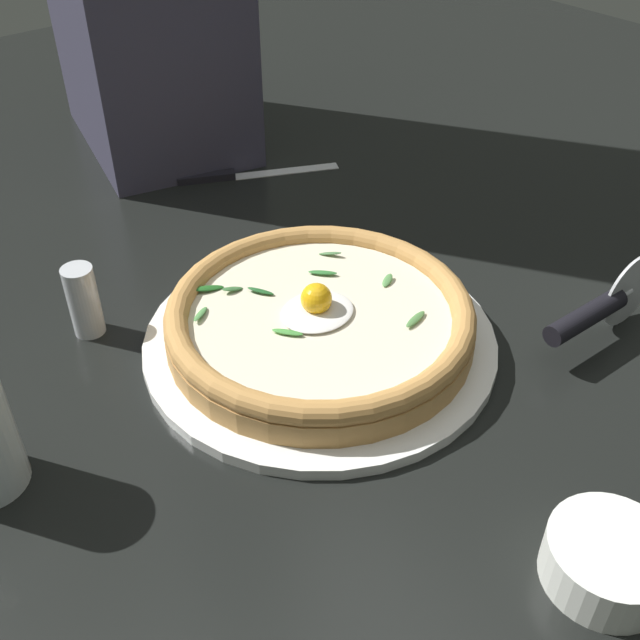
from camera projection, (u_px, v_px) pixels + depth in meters
name	position (u px, v px, depth m)	size (l,w,h in m)	color
ground_plane	(344.00, 362.00, 0.77)	(2.40, 2.40, 0.03)	black
pizza_plate	(320.00, 340.00, 0.77)	(0.36, 0.36, 0.01)	white
pizza	(320.00, 319.00, 0.75)	(0.31, 0.31, 0.06)	tan
side_bowl	(608.00, 561.00, 0.55)	(0.09, 0.09, 0.04)	white
pizza_cutter	(599.00, 309.00, 0.75)	(0.17, 0.03, 0.08)	silver
table_knife	(234.00, 175.00, 1.06)	(0.21, 0.12, 0.01)	silver
pepper_shaker	(84.00, 301.00, 0.77)	(0.03, 0.03, 0.08)	silver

